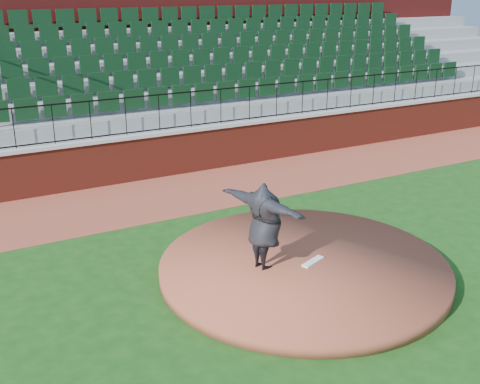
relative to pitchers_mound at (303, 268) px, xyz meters
name	(u,v)px	position (x,y,z in m)	size (l,w,h in m)	color
ground	(279,283)	(-0.60, -0.10, -0.12)	(90.00, 90.00, 0.00)	#164213
warning_track	(168,195)	(-0.60, 5.30, -0.12)	(34.00, 3.20, 0.01)	brown
field_wall	(145,157)	(-0.60, 6.90, 0.47)	(34.00, 0.35, 1.20)	maroon
wall_cap	(144,135)	(-0.60, 6.90, 1.12)	(34.00, 0.45, 0.10)	#B7B7B7
wall_railing	(143,115)	(-0.60, 6.90, 1.67)	(34.00, 0.05, 1.00)	black
seating_stands	(111,82)	(-0.60, 9.62, 2.18)	(34.00, 5.10, 4.60)	gray
concourse_wall	(86,57)	(-0.60, 12.42, 2.62)	(34.00, 0.50, 5.50)	maroon
pitchers_mound	(303,268)	(0.00, 0.00, 0.00)	(5.40, 5.40, 0.25)	brown
pitching_rubber	(313,262)	(0.13, -0.12, 0.14)	(0.55, 0.14, 0.04)	white
pitcher	(264,226)	(-0.77, 0.17, 0.94)	(2.01, 0.55, 1.64)	black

